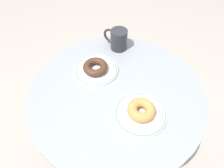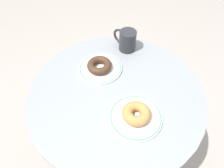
{
  "view_description": "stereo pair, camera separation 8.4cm",
  "coord_description": "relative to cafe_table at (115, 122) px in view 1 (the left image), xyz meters",
  "views": [
    {
      "loc": [
        0.37,
        -0.39,
        1.46
      ],
      "look_at": [
        -0.02,
        -0.01,
        0.81
      ],
      "focal_mm": 32.94,
      "sensor_mm": 36.0,
      "label": 1
    },
    {
      "loc": [
        0.42,
        -0.33,
        1.46
      ],
      "look_at": [
        -0.02,
        -0.01,
        0.81
      ],
      "focal_mm": 32.94,
      "sensor_mm": 36.0,
      "label": 2
    }
  ],
  "objects": [
    {
      "name": "plate_right",
      "position": [
        0.15,
        -0.02,
        0.27
      ],
      "size": [
        0.2,
        0.2,
        0.01
      ],
      "color": "white",
      "rests_on": "cafe_table"
    },
    {
      "name": "donut_chocolate",
      "position": [
        -0.15,
        0.02,
        0.3
      ],
      "size": [
        0.16,
        0.16,
        0.03
      ],
      "primitive_type": "torus",
      "rotation": [
        0.0,
        0.0,
        2.14
      ],
      "color": "#422819",
      "rests_on": "plate_left"
    },
    {
      "name": "cafe_table",
      "position": [
        0.0,
        0.0,
        0.0
      ],
      "size": [
        0.75,
        0.75,
        0.77
      ],
      "color": "gray",
      "rests_on": "ground"
    },
    {
      "name": "ground_plane",
      "position": [
        0.0,
        0.0,
        -0.52
      ],
      "size": [
        7.0,
        7.0,
        0.02
      ],
      "primitive_type": "cube",
      "color": "#9E9389"
    },
    {
      "name": "coffee_mug",
      "position": [
        -0.19,
        0.21,
        0.32
      ],
      "size": [
        0.13,
        0.08,
        0.1
      ],
      "color": "#28282D",
      "rests_on": "cafe_table"
    },
    {
      "name": "donut_old_fashioned",
      "position": [
        0.15,
        -0.02,
        0.3
      ],
      "size": [
        0.15,
        0.15,
        0.04
      ],
      "primitive_type": "torus",
      "rotation": [
        0.0,
        0.0,
        0.89
      ],
      "color": "#BC7F42",
      "rests_on": "plate_right"
    },
    {
      "name": "plate_left",
      "position": [
        -0.15,
        0.02,
        0.27
      ],
      "size": [
        0.2,
        0.2,
        0.01
      ],
      "color": "white",
      "rests_on": "cafe_table"
    }
  ]
}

